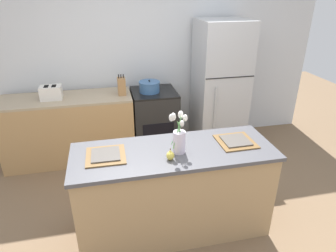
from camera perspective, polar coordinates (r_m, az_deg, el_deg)
The scene contains 13 objects.
ground_plane at distance 3.18m, azimuth 1.02°, elevation -18.61°, with size 10.00×10.00×0.00m, color brown.
back_wall at distance 4.34m, azimuth -5.10°, elevation 13.88°, with size 5.20×0.08×2.70m.
kitchen_island at distance 2.89m, azimuth 1.09°, elevation -12.24°, with size 1.80×0.66×0.89m.
back_counter at distance 4.24m, azimuth -18.20°, elevation -0.52°, with size 1.68×0.60×0.89m.
stove_range at distance 4.26m, azimuth -2.58°, elevation 0.91°, with size 0.60×0.61×0.89m.
refrigerator at distance 4.34m, azimuth 9.85°, elevation 7.49°, with size 0.68×0.67×1.80m.
flower_vase at distance 2.55m, azimuth 2.10°, elevation -2.12°, with size 0.15×0.15×0.39m.
pear_figurine at distance 2.48m, azimuth 0.45°, elevation -5.58°, with size 0.07×0.07×0.11m.
plate_setting_left at distance 2.60m, azimuth -11.79°, elevation -5.47°, with size 0.33×0.33×0.02m.
plate_setting_right at distance 2.84m, azimuth 12.76°, elevation -2.82°, with size 0.33×0.33×0.02m.
toaster at distance 4.05m, azimuth -21.38°, elevation 5.93°, with size 0.28×0.18×0.17m.
cooking_pot at distance 4.05m, azimuth -3.56°, elevation 7.48°, with size 0.28×0.28×0.17m.
knife_block at distance 3.98m, azimuth -8.83°, elevation 7.51°, with size 0.10×0.14×0.27m.
Camera 1 is at (-0.54, -2.22, 2.21)m, focal length 32.00 mm.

